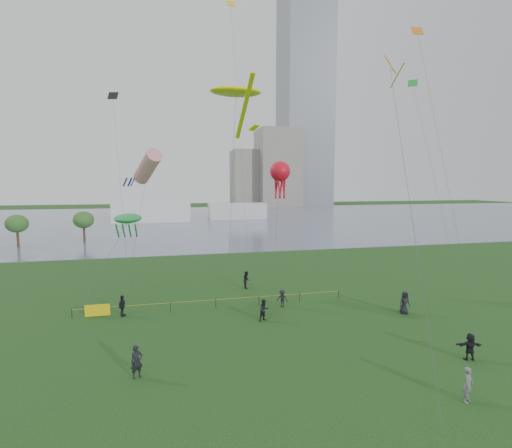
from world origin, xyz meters
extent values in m
plane|color=#143711|center=(0.00, 0.00, 0.00)|extent=(400.00, 400.00, 0.00)
cube|color=slate|center=(0.00, 100.00, 0.02)|extent=(400.00, 120.00, 0.08)
cube|color=slate|center=(62.00, 168.00, 60.00)|extent=(24.00, 24.00, 120.00)
cube|color=gray|center=(46.00, 162.00, 19.00)|extent=(20.00, 20.00, 38.00)
cube|color=gray|center=(32.00, 168.00, 14.00)|extent=(16.00, 18.00, 28.00)
cube|color=silver|center=(-12.00, 95.00, 3.00)|extent=(22.00, 8.00, 6.00)
cube|color=silver|center=(14.00, 98.00, 2.50)|extent=(18.00, 7.00, 5.00)
cylinder|color=#3D2D1B|center=(-32.92, 53.86, 1.30)|extent=(0.44, 0.44, 2.60)
ellipsoid|color=#376C2A|center=(-32.92, 53.86, 4.22)|extent=(3.70, 3.70, 3.12)
cylinder|color=#3D2D1B|center=(-22.86, 57.49, 1.33)|extent=(0.44, 0.44, 2.67)
ellipsoid|color=#376C2A|center=(-22.86, 57.49, 4.33)|extent=(3.79, 3.79, 3.20)
cylinder|color=black|center=(-14.77, 14.17, 0.42)|extent=(0.07, 0.07, 0.85)
cylinder|color=black|center=(-10.77, 14.17, 0.42)|extent=(0.07, 0.07, 0.85)
cylinder|color=black|center=(-6.77, 14.17, 0.42)|extent=(0.07, 0.07, 0.85)
cylinder|color=black|center=(-2.77, 14.17, 0.42)|extent=(0.07, 0.07, 0.85)
cylinder|color=black|center=(1.23, 14.17, 0.42)|extent=(0.07, 0.07, 0.85)
cylinder|color=black|center=(5.23, 14.17, 0.42)|extent=(0.07, 0.07, 0.85)
cylinder|color=black|center=(9.23, 14.17, 0.42)|extent=(0.07, 0.07, 0.85)
cylinder|color=gold|center=(-2.77, 14.17, 0.75)|extent=(24.00, 0.03, 0.03)
cube|color=yellow|center=(-12.77, 14.17, 0.55)|extent=(2.00, 0.04, 1.00)
imported|color=slate|center=(8.12, -3.23, 0.92)|extent=(0.80, 0.73, 1.84)
imported|color=black|center=(0.70, 10.08, 0.89)|extent=(1.07, 0.97, 1.79)
imported|color=black|center=(3.13, 13.01, 0.80)|extent=(1.18, 1.08, 1.60)
imported|color=black|center=(-10.74, 13.82, 0.90)|extent=(0.77, 1.14, 1.79)
imported|color=black|center=(12.92, 9.04, 0.98)|extent=(0.96, 0.62, 1.96)
imported|color=black|center=(11.79, 0.61, 0.87)|extent=(1.69, 0.90, 1.73)
imported|color=black|center=(-8.65, 3.07, 0.96)|extent=(0.83, 0.71, 1.92)
imported|color=black|center=(1.21, 19.83, 0.92)|extent=(0.78, 0.95, 1.84)
cylinder|color=#3F3F42|center=(-1.23, 14.43, 9.94)|extent=(1.99, 6.27, 19.88)
ellipsoid|color=#F9F20D|center=(-0.25, 17.56, 19.87)|extent=(4.94, 3.09, 0.77)
cube|color=#F9F20D|center=(-0.25, 13.36, 17.47)|extent=(0.36, 6.98, 4.09)
cube|color=#F9F20D|center=(-0.25, 9.56, 15.37)|extent=(0.95, 0.95, 0.42)
cylinder|color=#3F3F42|center=(-9.88, 19.51, 6.47)|extent=(2.19, 5.17, 12.94)
cylinder|color=red|center=(-8.80, 22.08, 12.93)|extent=(3.47, 4.96, 3.66)
cylinder|color=#1724A1|center=(-10.20, 20.88, 11.33)|extent=(0.60, 1.13, 0.88)
cylinder|color=#1724A1|center=(-10.47, 21.26, 11.33)|extent=(0.60, 1.13, 0.88)
cylinder|color=#1724A1|center=(-10.92, 21.12, 11.33)|extent=(0.60, 1.13, 0.88)
cylinder|color=#1724A1|center=(-10.92, 20.65, 11.33)|extent=(0.60, 1.13, 0.88)
cylinder|color=#1724A1|center=(-10.47, 20.50, 11.33)|extent=(0.60, 1.13, 0.88)
cylinder|color=#3F3F42|center=(-12.65, 17.05, 3.91)|extent=(4.08, 4.68, 7.84)
ellipsoid|color=green|center=(-10.62, 19.38, 7.82)|extent=(2.57, 4.63, 0.90)
cylinder|color=green|center=(-11.42, 17.78, 6.82)|extent=(0.16, 1.79, 1.54)
cylinder|color=green|center=(-10.87, 17.78, 6.82)|extent=(0.16, 1.79, 1.54)
cylinder|color=green|center=(-10.32, 17.78, 6.82)|extent=(0.16, 1.79, 1.54)
cylinder|color=green|center=(-9.77, 17.78, 6.82)|extent=(0.16, 1.79, 1.54)
cylinder|color=#3F3F42|center=(3.60, 16.85, 6.24)|extent=(2.57, 5.94, 12.49)
sphere|color=red|center=(4.87, 19.80, 12.48)|extent=(2.16, 2.16, 2.16)
cylinder|color=red|center=(5.37, 19.80, 10.88)|extent=(0.18, 0.54, 2.60)
cylinder|color=red|center=(5.12, 20.23, 10.88)|extent=(0.49, 0.36, 2.61)
cylinder|color=red|center=(4.62, 20.23, 10.88)|extent=(0.49, 0.36, 2.61)
cylinder|color=red|center=(4.37, 19.80, 10.88)|extent=(0.18, 0.54, 2.60)
cylinder|color=red|center=(4.62, 19.37, 10.88)|extent=(0.49, 0.36, 2.61)
cylinder|color=red|center=(5.12, 19.37, 10.88)|extent=(0.49, 0.36, 2.61)
cylinder|color=#3F3F42|center=(7.16, 0.74, 9.88)|extent=(4.25, 12.06, 19.76)
cube|color=orange|center=(9.27, 6.76, 19.75)|extent=(1.36, 1.36, 1.11)
cylinder|color=orange|center=(9.27, 5.86, 18.75)|extent=(0.08, 1.58, 1.35)
cube|color=black|center=(-11.59, 19.77, 19.42)|extent=(1.04, 1.00, 0.76)
cube|color=#198C2D|center=(17.64, 15.96, 21.31)|extent=(0.93, 0.60, 0.76)
cube|color=yellow|center=(0.55, 25.06, 31.26)|extent=(1.05, 0.96, 0.76)
cube|color=orange|center=(13.02, 9.07, 23.32)|extent=(0.97, 0.68, 0.76)
camera|label=1|loc=(-6.49, -18.29, 11.15)|focal=26.00mm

